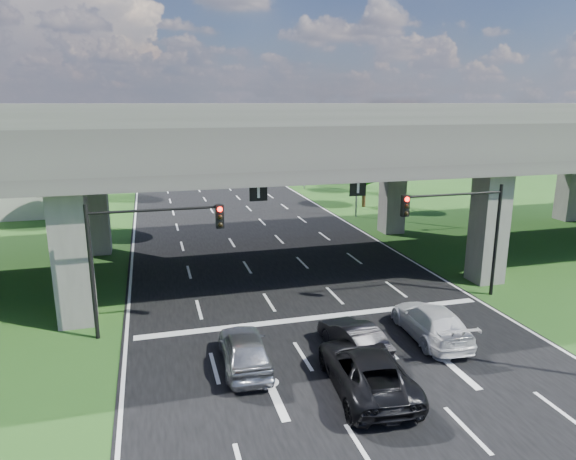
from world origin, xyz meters
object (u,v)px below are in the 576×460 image
signal_right (462,222)px  car_silver (245,349)px  signal_left (143,243)px  car_white (431,322)px  car_trailing (366,369)px  streetlight_beyond (301,139)px  streetlight_far (354,152)px  car_dark (354,338)px

signal_right → car_silver: bearing=-160.8°
signal_left → car_silver: 6.48m
signal_right → car_silver: size_ratio=1.35×
car_white → signal_left: bearing=-13.4°
car_silver → car_trailing: car_trailing is taller
streetlight_beyond → car_silver: 43.02m
streetlight_beyond → car_trailing: 44.47m
streetlight_far → car_silver: 28.62m
signal_right → car_white: size_ratio=1.19×
signal_right → streetlight_beyond: size_ratio=0.60×
streetlight_far → car_white: size_ratio=1.99×
streetlight_far → car_dark: 26.66m
car_dark → car_white: (3.79, 0.42, 0.07)m
signal_left → streetlight_far: (17.92, 20.06, 1.66)m
car_dark → car_silver: bearing=-7.5°
streetlight_far → car_silver: size_ratio=2.25×
streetlight_beyond → signal_left: bearing=-116.4°
car_white → car_dark: bearing=10.5°
car_dark → car_trailing: (-0.63, -2.69, 0.11)m
car_silver → car_trailing: bearing=147.9°
signal_left → streetlight_beyond: size_ratio=0.60×
signal_right → car_silver: 13.21m
streetlight_far → car_dark: streetlight_far is taller
signal_right → signal_left: (-15.65, 0.00, 0.00)m
signal_left → car_trailing: size_ratio=1.09×
car_silver → car_white: car_silver is taller
streetlight_beyond → car_trailing: bearing=-103.7°
car_silver → car_white: 8.34m
streetlight_beyond → car_dark: size_ratio=2.49×
car_white → signal_right: bearing=-130.5°
car_silver → streetlight_far: bearing=-118.2°
streetlight_beyond → car_silver: bearing=-109.6°
car_trailing → signal_right: bearing=-134.6°
streetlight_far → car_trailing: (-10.43, -26.94, -5.05)m
streetlight_beyond → car_trailing: streetlight_beyond is taller
streetlight_beyond → car_dark: bearing=-103.7°
streetlight_far → streetlight_beyond: 16.00m
car_silver → car_dark: size_ratio=1.10×
signal_left → streetlight_beyond: 40.30m
signal_left → car_silver: signal_left is taller
streetlight_far → car_trailing: bearing=-111.2°
streetlight_beyond → car_white: bearing=-98.6°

